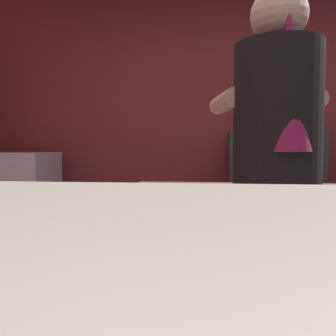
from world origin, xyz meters
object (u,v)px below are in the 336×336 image
bottle_vinegar (317,119)px  bottle_soy (256,122)px  chefs_knife (317,189)px  bottle_hot_sauce (247,121)px  bartender (277,173)px  mini_fridge (15,210)px  mixing_bowl (257,184)px  bottle_olive_oil (282,121)px

bottle_vinegar → bottle_soy: 0.51m
chefs_knife → bottle_soy: bottle_soy is taller
bottle_soy → bottle_hot_sauce: bearing=145.4°
bottle_vinegar → bartender: bearing=-111.0°
bottle_vinegar → mini_fridge: bearing=-177.2°
mini_fridge → bottle_vinegar: size_ratio=4.02×
bottle_hot_sauce → bottle_soy: bottle_hot_sauce is taller
mini_fridge → bottle_hot_sauce: 2.24m
chefs_knife → bottle_vinegar: bearing=73.4°
mini_fridge → chefs_knife: mini_fridge is taller
mini_fridge → chefs_knife: 2.60m
mixing_bowl → bottle_hot_sauce: size_ratio=0.74×
chefs_knife → bartender: bearing=-124.7°
bartender → bottle_vinegar: size_ratio=6.58×
bottle_vinegar → chefs_knife: bearing=-106.3°
bottle_hot_sauce → bottle_vinegar: 0.59m
mini_fridge → bottle_vinegar: 2.79m
bartender → bottle_vinegar: 1.89m
mixing_bowl → bottle_soy: bottle_soy is taller
mixing_bowl → bottle_soy: 1.35m
bottle_soy → mixing_bowl: bearing=-97.7°
chefs_knife → bottle_olive_oil: bearing=85.5°
bartender → bottle_olive_oil: bearing=-22.1°
chefs_knife → bottle_hot_sauce: (-0.19, 1.40, 0.44)m
chefs_knife → bottle_soy: (-0.12, 1.34, 0.43)m
chefs_knife → bottle_hot_sauce: 1.48m
bartender → mixing_bowl: 0.48m
mini_fridge → mixing_bowl: 2.32m
mixing_bowl → bottle_hot_sauce: (0.10, 1.33, 0.42)m
mini_fridge → bartender: (1.99, -1.61, 0.48)m
chefs_knife → mini_fridge: bearing=151.9°
mini_fridge → mixing_bowl: (1.99, -1.13, 0.38)m
mini_fridge → chefs_knife: size_ratio=4.38×
bottle_hot_sauce → bottle_olive_oil: bearing=-14.8°
chefs_knife → mixing_bowl: bearing=166.6°
bottle_soy → chefs_knife: bearing=-85.1°
bartender → chefs_knife: 0.51m
mini_fridge → bottle_soy: (2.16, 0.14, 0.79)m
bartender → bottle_soy: (0.16, 1.75, 0.31)m
bottle_hot_sauce → bottle_vinegar: size_ratio=0.88×
mini_fridge → bottle_soy: size_ratio=5.23×
bartender → mixing_bowl: bearing=-8.6°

